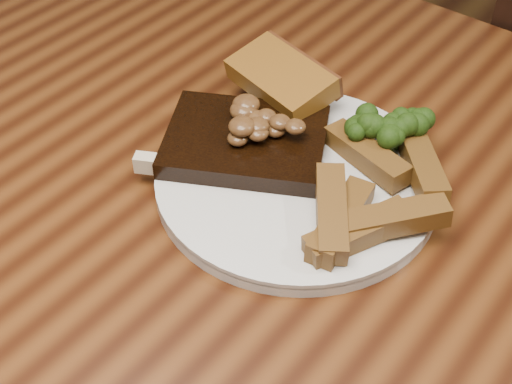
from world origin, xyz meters
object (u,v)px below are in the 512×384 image
dining_table (262,294)px  potato_wedges (366,191)px  steak (246,143)px  plate (297,181)px  garlic_bread (280,94)px

dining_table → potato_wedges: 0.15m
dining_table → steak: 0.15m
plate → steak: bearing=-177.6°
dining_table → potato_wedges: (0.06, 0.08, 0.12)m
steak → dining_table: bearing=-70.3°
dining_table → plate: plate is taller
plate → potato_wedges: bearing=9.8°
plate → dining_table: bearing=-80.8°
dining_table → plate: 0.12m
plate → garlic_bread: size_ratio=2.41×
dining_table → plate: (-0.01, 0.07, 0.10)m
dining_table → garlic_bread: garlic_bread is taller
steak → potato_wedges: 0.13m
plate → garlic_bread: garlic_bread is taller
dining_table → steak: size_ratio=10.53×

